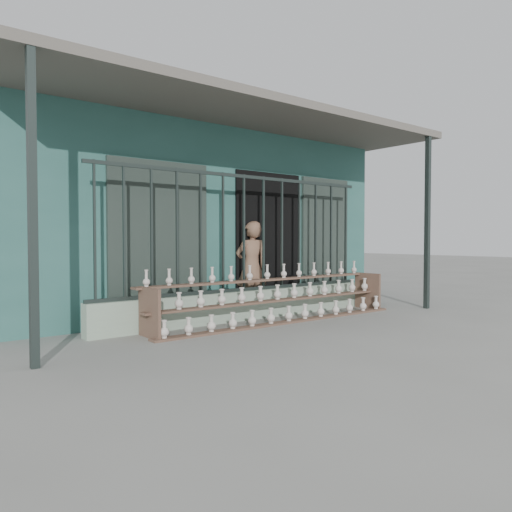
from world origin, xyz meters
TOP-DOWN VIEW (x-y plane):
  - ground at (0.00, 0.00)m, footprint 60.00×60.00m
  - workshop_building at (0.00, 4.23)m, footprint 7.40×6.60m
  - parapet_wall at (0.00, 1.30)m, footprint 5.00×0.20m
  - security_fence at (-0.00, 1.30)m, footprint 5.00×0.04m
  - shelf_rack at (0.34, 0.88)m, footprint 4.50×0.68m
  - elderly_woman at (0.46, 1.69)m, footprint 0.63×0.48m

SIDE VIEW (x-z plane):
  - ground at x=0.00m, z-range 0.00..0.00m
  - parapet_wall at x=0.00m, z-range 0.00..0.45m
  - shelf_rack at x=0.34m, z-range -0.06..0.79m
  - elderly_woman at x=0.46m, z-range 0.00..1.55m
  - security_fence at x=0.00m, z-range 0.45..2.25m
  - workshop_building at x=0.00m, z-range 0.02..3.23m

